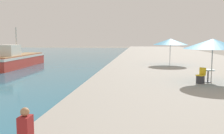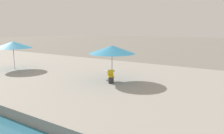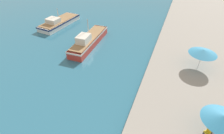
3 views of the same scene
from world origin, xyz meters
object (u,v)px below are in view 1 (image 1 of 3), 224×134
at_px(person_at_quay, 24,129).
at_px(cafe_chair_left, 201,78).
at_px(cafe_table, 208,73).
at_px(fishing_boat_near, 16,59).
at_px(cafe_umbrella_white, 170,42).
at_px(cafe_umbrella_pink, 213,44).

bearing_deg(person_at_quay, cafe_chair_left, 56.07).
bearing_deg(cafe_table, person_at_quay, -124.74).
height_order(fishing_boat_near, person_at_quay, fishing_boat_near).
distance_m(cafe_table, cafe_chair_left, 0.75).
bearing_deg(cafe_umbrella_white, person_at_quay, -106.03).
bearing_deg(cafe_chair_left, fishing_boat_near, 14.05).
bearing_deg(cafe_umbrella_white, fishing_boat_near, 177.80).
bearing_deg(cafe_chair_left, cafe_umbrella_pink, -104.86).
bearing_deg(cafe_table, cafe_chair_left, -137.35).
bearing_deg(cafe_umbrella_pink, cafe_umbrella_white, 96.91).
xyz_separation_m(cafe_table, person_at_quay, (-6.75, -9.73, -0.11)).
bearing_deg(fishing_boat_near, cafe_chair_left, -34.95).
height_order(fishing_boat_near, cafe_chair_left, fishing_boat_near).
distance_m(cafe_table, person_at_quay, 11.84).
bearing_deg(cafe_chair_left, cafe_table, -90.00).
bearing_deg(cafe_umbrella_white, cafe_chair_left, -87.05).
relative_size(cafe_table, person_at_quay, 0.84).
height_order(cafe_umbrella_pink, cafe_umbrella_white, cafe_umbrella_white).
bearing_deg(fishing_boat_near, cafe_umbrella_white, -3.85).
xyz_separation_m(cafe_chair_left, person_at_quay, (-6.21, -9.24, 0.09)).
relative_size(cafe_umbrella_white, cafe_chair_left, 3.74).
xyz_separation_m(fishing_boat_near, cafe_umbrella_pink, (17.65, -10.78, 1.94)).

